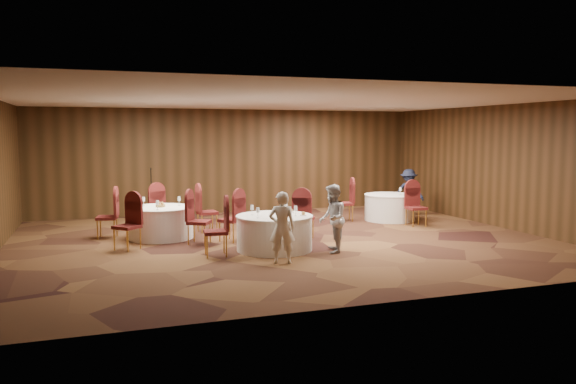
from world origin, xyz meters
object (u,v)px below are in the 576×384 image
object	(u,v)px
table_main	(274,232)
man_c	(409,192)
mic_stand	(152,207)
woman_b	(332,219)
table_right	(390,207)
woman_a	(282,228)
table_left	(161,222)

from	to	relation	value
table_main	man_c	world-z (taller)	man_c
mic_stand	woman_b	bearing A→B (deg)	-58.46
table_right	woman_a	size ratio (longest dim) A/B	1.05
table_main	woman_a	bearing A→B (deg)	-100.98
table_main	table_right	bearing A→B (deg)	33.09
woman_a	table_left	bearing A→B (deg)	-40.75
table_main	table_left	bearing A→B (deg)	134.46
table_main	woman_a	size ratio (longest dim) A/B	1.18
table_main	woman_b	size ratio (longest dim) A/B	1.14
table_left	table_right	size ratio (longest dim) A/B	1.05
table_left	mic_stand	bearing A→B (deg)	89.58
woman_b	woman_a	bearing A→B (deg)	-43.33
woman_a	man_c	world-z (taller)	man_c
table_left	man_c	distance (m)	7.62
table_right	woman_b	bearing A→B (deg)	-133.60
woman_a	woman_b	xyz separation A→B (m)	(1.29, 0.59, 0.02)
mic_stand	man_c	bearing A→B (deg)	-7.46
table_right	woman_b	distance (m)	4.78
table_left	woman_b	bearing A→B (deg)	-41.23
man_c	table_main	bearing A→B (deg)	-116.30
woman_b	man_c	world-z (taller)	woman_b
table_main	table_left	distance (m)	3.02
table_main	mic_stand	bearing A→B (deg)	114.92
mic_stand	table_main	bearing A→B (deg)	-65.08
table_right	mic_stand	bearing A→B (deg)	165.30
table_left	woman_a	bearing A→B (deg)	-60.82
table_main	table_left	xyz separation A→B (m)	(-2.12, 2.16, 0.00)
woman_b	man_c	bearing A→B (deg)	156.08
woman_a	table_main	bearing A→B (deg)	-80.91
table_left	woman_b	distance (m)	4.23
mic_stand	woman_a	bearing A→B (deg)	-71.98
mic_stand	man_c	distance (m)	7.53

